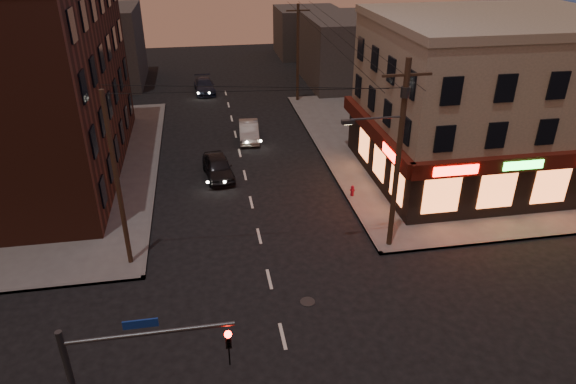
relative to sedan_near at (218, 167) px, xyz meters
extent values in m
plane|color=black|center=(1.81, -16.07, -0.75)|extent=(120.00, 120.00, 0.00)
cube|color=#514F4C|center=(19.81, 2.93, -0.68)|extent=(24.00, 28.00, 0.15)
cube|color=tan|center=(17.81, -2.57, 4.40)|extent=(15.00, 12.00, 10.00)
cube|color=tan|center=(17.81, -2.57, 9.65)|extent=(15.20, 12.20, 0.50)
cube|color=black|center=(17.81, -8.52, 1.10)|extent=(15.12, 0.25, 3.40)
cube|color=black|center=(10.36, -2.57, 1.10)|extent=(0.25, 12.12, 3.40)
cube|color=#42110A|center=(17.81, -8.82, 2.90)|extent=(15.60, 0.50, 0.90)
cube|color=#42110A|center=(10.06, -2.57, 2.90)|extent=(0.50, 12.60, 0.90)
cube|color=#FF140C|center=(12.51, -9.09, 2.90)|extent=(2.60, 0.06, 0.55)
cube|color=#26FF3F|center=(16.51, -9.09, 2.90)|extent=(2.40, 0.06, 0.50)
cube|color=#FF140C|center=(9.79, -6.37, 2.90)|extent=(0.06, 2.60, 0.55)
cube|color=orange|center=(17.21, -8.67, 1.20)|extent=(12.40, 0.08, 2.20)
cube|color=orange|center=(10.21, -3.57, 1.20)|extent=(0.08, 8.40, 2.20)
cube|color=#411E15|center=(-12.69, 2.93, 5.90)|extent=(12.00, 20.00, 13.00)
cube|color=#3F3D3A|center=(15.81, 21.93, 2.75)|extent=(10.00, 12.00, 7.00)
cube|color=#3F3D3A|center=(-11.19, 25.93, 3.25)|extent=(9.00, 10.00, 8.00)
cube|color=#3F3D3A|center=(13.81, 35.93, 2.25)|extent=(8.00, 8.00, 6.00)
cylinder|color=#382619|center=(8.61, -10.27, 4.40)|extent=(0.28, 0.28, 10.00)
cube|color=#382619|center=(8.61, -10.27, 8.60)|extent=(2.40, 0.12, 0.12)
cylinder|color=#333538|center=(8.61, -10.27, 7.80)|extent=(0.44, 0.44, 0.50)
cylinder|color=#333538|center=(7.31, -10.27, 6.60)|extent=(2.60, 0.10, 0.10)
cube|color=#333538|center=(5.91, -10.27, 6.50)|extent=(0.60, 0.25, 0.18)
cube|color=#FFD88C|center=(5.91, -10.27, 6.40)|extent=(0.35, 0.15, 0.04)
cylinder|color=#382619|center=(8.61, 15.93, 3.90)|extent=(0.26, 0.26, 9.00)
cylinder|color=#382619|center=(-4.99, -9.57, 3.90)|extent=(0.24, 0.24, 9.00)
cylinder|color=#333538|center=(-2.59, -21.67, 5.25)|extent=(4.40, 0.12, 0.12)
imported|color=black|center=(-0.59, -21.67, 4.75)|extent=(0.16, 0.20, 1.00)
sphere|color=#FF0C05|center=(-0.59, -21.79, 5.00)|extent=(0.20, 0.20, 0.20)
cube|color=navy|center=(-2.79, -21.67, 5.60)|extent=(0.90, 0.05, 0.25)
imported|color=black|center=(0.00, 0.00, 0.00)|extent=(2.28, 4.59, 1.50)
imported|color=gray|center=(2.83, 6.63, -0.03)|extent=(1.81, 4.46, 1.44)
imported|color=black|center=(-0.30, 20.53, -0.05)|extent=(2.26, 4.95, 1.40)
cylinder|color=maroon|center=(8.21, -4.56, -0.32)|extent=(0.27, 0.27, 0.57)
sphere|color=maroon|center=(8.21, -4.56, 0.00)|extent=(0.23, 0.23, 0.23)
cylinder|color=maroon|center=(8.21, -4.56, -0.20)|extent=(0.32, 0.21, 0.11)
cylinder|color=maroon|center=(8.21, -4.56, -0.20)|extent=(0.21, 0.32, 0.11)
camera|label=1|loc=(-0.80, -32.28, 14.67)|focal=32.00mm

